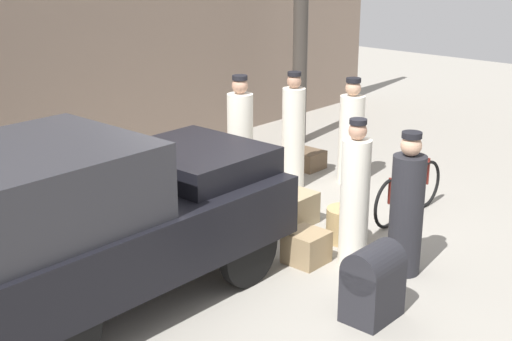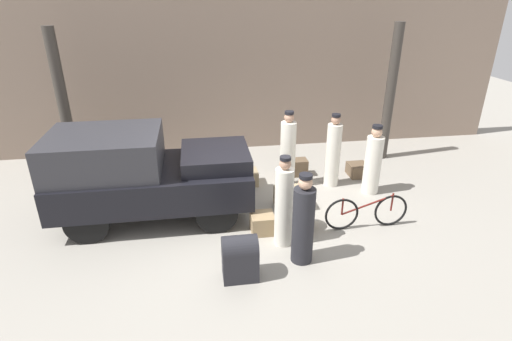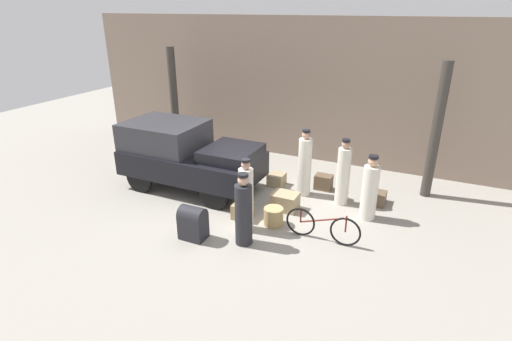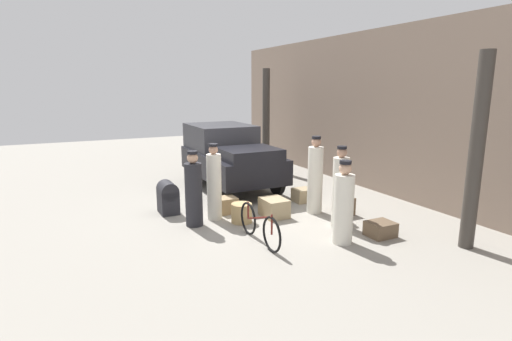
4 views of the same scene
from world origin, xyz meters
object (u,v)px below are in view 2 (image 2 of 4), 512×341
at_px(porter_lifting_near_truck, 333,153).
at_px(suitcase_black_upright, 358,170).
at_px(wicker_basket, 303,218).
at_px(trunk_umber_medium, 262,223).
at_px(porter_carrying_trunk, 373,163).
at_px(suitcase_tan_flat, 248,177).
at_px(trunk_barrel_dark, 240,256).
at_px(conductor_in_dark_uniform, 303,223).
at_px(suitcase_small_leather, 297,167).
at_px(porter_standing_middle, 288,153).
at_px(porter_with_bicycle, 284,205).
at_px(truck, 143,171).
at_px(trunk_wicker_pale, 291,198).
at_px(bicycle, 366,212).

distance_m(porter_lifting_near_truck, suitcase_black_upright, 1.13).
height_order(wicker_basket, trunk_umber_medium, wicker_basket).
bearing_deg(porter_carrying_trunk, suitcase_tan_flat, 162.71).
xyz_separation_m(suitcase_tan_flat, trunk_barrel_dark, (-0.59, -3.38, 0.23)).
bearing_deg(conductor_in_dark_uniform, suitcase_tan_flat, 99.35).
distance_m(porter_lifting_near_truck, suitcase_small_leather, 1.10).
height_order(porter_lifting_near_truck, porter_standing_middle, porter_standing_middle).
xyz_separation_m(wicker_basket, porter_with_bicycle, (-0.49, -0.45, 0.58)).
distance_m(porter_carrying_trunk, porter_with_bicycle, 2.95).
height_order(porter_carrying_trunk, conductor_in_dark_uniform, conductor_in_dark_uniform).
bearing_deg(porter_carrying_trunk, truck, -176.46).
height_order(porter_lifting_near_truck, trunk_barrel_dark, porter_lifting_near_truck).
bearing_deg(porter_lifting_near_truck, truck, -168.96).
xyz_separation_m(porter_with_bicycle, suitcase_small_leather, (0.99, 2.86, -0.59)).
relative_size(wicker_basket, suitcase_small_leather, 0.97).
bearing_deg(porter_lifting_near_truck, porter_with_bicycle, -126.71).
xyz_separation_m(porter_with_bicycle, suitcase_black_upright, (2.48, 2.60, -0.65)).
xyz_separation_m(porter_carrying_trunk, trunk_wicker_pale, (-1.97, -0.41, -0.52)).
bearing_deg(trunk_wicker_pale, truck, 177.99).
xyz_separation_m(porter_lifting_near_truck, porter_carrying_trunk, (0.76, -0.51, -0.07)).
bearing_deg(suitcase_black_upright, porter_with_bicycle, -133.60).
distance_m(bicycle, porter_with_bicycle, 1.79).
xyz_separation_m(trunk_umber_medium, suitcase_tan_flat, (0.01, 2.12, -0.02)).
height_order(porter_with_bicycle, trunk_wicker_pale, porter_with_bicycle).
bearing_deg(suitcase_small_leather, bicycle, -74.43).
bearing_deg(trunk_umber_medium, suitcase_tan_flat, 89.64).
height_order(bicycle, trunk_barrel_dark, trunk_barrel_dark).
xyz_separation_m(bicycle, conductor_in_dark_uniform, (-1.50, -0.82, 0.40)).
relative_size(suitcase_black_upright, suitcase_small_leather, 1.11).
relative_size(porter_carrying_trunk, porter_with_bicycle, 0.94).
bearing_deg(suitcase_small_leather, suitcase_black_upright, -9.62).
relative_size(porter_with_bicycle, trunk_umber_medium, 3.93).
distance_m(suitcase_black_upright, trunk_barrel_dark, 4.82).
bearing_deg(porter_standing_middle, trunk_wicker_pale, -98.37).
xyz_separation_m(porter_lifting_near_truck, porter_standing_middle, (-1.06, 0.09, 0.04)).
relative_size(trunk_umber_medium, suitcase_tan_flat, 0.95).
xyz_separation_m(porter_carrying_trunk, porter_with_bicycle, (-2.41, -1.70, 0.06)).
height_order(conductor_in_dark_uniform, trunk_umber_medium, conductor_in_dark_uniform).
relative_size(suitcase_tan_flat, trunk_barrel_dark, 0.60).
distance_m(porter_standing_middle, trunk_barrel_dark, 3.50).
height_order(wicker_basket, suitcase_tan_flat, wicker_basket).
bearing_deg(trunk_wicker_pale, suitcase_tan_flat, 120.61).
bearing_deg(trunk_umber_medium, porter_with_bicycle, -53.83).
distance_m(bicycle, suitcase_black_upright, 2.46).
distance_m(porter_carrying_trunk, trunk_wicker_pale, 2.08).
bearing_deg(bicycle, conductor_in_dark_uniform, -151.40).
bearing_deg(bicycle, suitcase_tan_flat, 131.44).
xyz_separation_m(suitcase_small_leather, trunk_barrel_dark, (-1.87, -3.69, 0.19)).
relative_size(porter_with_bicycle, trunk_barrel_dark, 2.24).
height_order(conductor_in_dark_uniform, suitcase_black_upright, conductor_in_dark_uniform).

